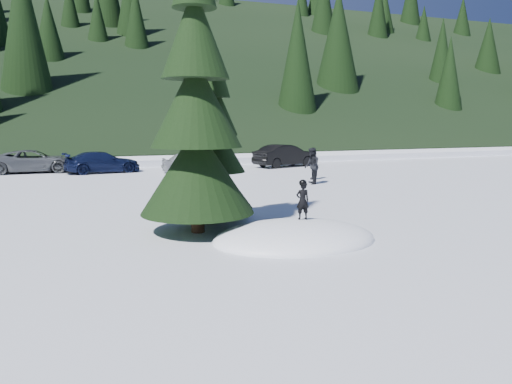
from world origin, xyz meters
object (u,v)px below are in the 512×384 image
object	(u,v)px
car_5	(285,156)
child_skier	(303,201)
spruce_short	(217,154)
adult_0	(312,166)
car_2	(34,161)
adult_1	(314,165)
car_4	(192,162)
car_3	(102,162)
spruce_tall	(196,114)

from	to	relation	value
car_5	child_skier	bearing A→B (deg)	140.65
spruce_short	car_5	distance (m)	18.47
adult_0	car_2	bearing A→B (deg)	-113.16
adult_1	adult_0	bearing A→B (deg)	4.84
car_5	spruce_short	bearing A→B (deg)	132.68
adult_0	adult_1	distance (m)	2.02
adult_0	car_4	xyz separation A→B (m)	(-4.27, 7.53, -0.29)
car_3	car_2	bearing A→B (deg)	59.56
car_4	adult_1	bearing A→B (deg)	-133.51
car_3	car_5	distance (m)	11.86
spruce_tall	car_4	world-z (taller)	spruce_tall
spruce_short	car_5	size ratio (longest dim) A/B	1.18
spruce_tall	child_skier	distance (m)	3.77
car_3	car_5	world-z (taller)	car_5
adult_0	car_3	size ratio (longest dim) A/B	0.41
spruce_tall	car_5	xyz separation A→B (m)	(10.35, 17.27, -2.57)
car_3	car_4	xyz separation A→B (m)	(5.10, -1.61, -0.02)
car_5	car_4	bearing A→B (deg)	84.31
spruce_tall	child_skier	bearing A→B (deg)	-30.62
adult_0	car_3	distance (m)	13.09
spruce_short	car_4	world-z (taller)	spruce_short
child_skier	car_2	size ratio (longest dim) A/B	0.21
child_skier	car_4	bearing A→B (deg)	-87.66
car_2	adult_1	bearing A→B (deg)	-121.30
spruce_short	car_5	world-z (taller)	spruce_short
car_2	car_3	xyz separation A→B (m)	(3.86, -1.63, -0.05)
spruce_short	adult_0	world-z (taller)	spruce_short
child_skier	spruce_tall	bearing A→B (deg)	-24.86
car_3	child_skier	bearing A→B (deg)	-175.47
spruce_tall	spruce_short	distance (m)	2.11
adult_1	car_5	size ratio (longest dim) A/B	0.34
child_skier	car_2	world-z (taller)	child_skier
adult_0	spruce_short	bearing A→B (deg)	-28.42
car_3	adult_1	bearing A→B (deg)	-132.95
car_4	spruce_short	bearing A→B (deg)	173.95
car_2	car_5	xyz separation A→B (m)	(15.71, -1.92, 0.07)
child_skier	car_5	distance (m)	20.33
adult_1	car_2	world-z (taller)	adult_1
adult_1	car_5	distance (m)	7.27
adult_1	car_2	distance (m)	16.87
spruce_tall	adult_1	size ratio (longest dim) A/B	5.59
spruce_short	car_2	size ratio (longest dim) A/B	1.09
car_2	car_3	world-z (taller)	car_2
car_2	car_3	size ratio (longest dim) A/B	1.12
spruce_tall	child_skier	xyz separation A→B (m)	(2.56, -1.51, -2.33)
child_skier	car_3	xyz separation A→B (m)	(-4.06, 19.06, -0.35)
adult_0	car_4	size ratio (longest dim) A/B	0.50
child_skier	car_2	distance (m)	22.16
spruce_tall	adult_0	world-z (taller)	spruce_tall
spruce_tall	adult_0	bearing A→B (deg)	46.91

